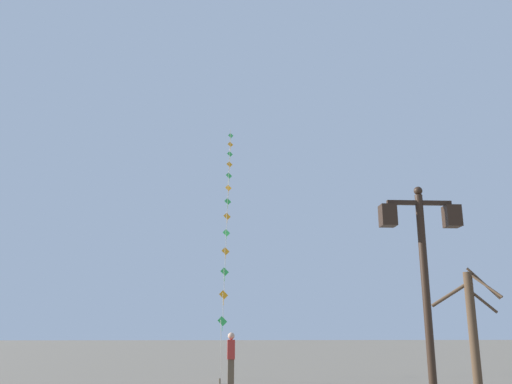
# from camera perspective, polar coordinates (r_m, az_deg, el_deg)

# --- Properties ---
(ground_plane) EXTENTS (160.00, 160.00, 0.00)m
(ground_plane) POSITION_cam_1_polar(r_m,az_deg,el_deg) (22.45, 0.35, -19.02)
(ground_plane) COLOR #756B5B
(twin_lantern_lamp_post) EXTENTS (1.49, 0.28, 4.39)m
(twin_lantern_lamp_post) POSITION_cam_1_polar(r_m,az_deg,el_deg) (10.24, 17.35, -6.66)
(twin_lantern_lamp_post) COLOR black
(twin_lantern_lamp_post) RESTS_ON ground_plane
(kite_train) EXTENTS (0.70, 16.50, 15.36)m
(kite_train) POSITION_cam_1_polar(r_m,az_deg,el_deg) (28.70, -3.06, -1.96)
(kite_train) COLOR brown
(kite_train) RESTS_ON ground_plane
(kite_flyer) EXTENTS (0.25, 0.61, 1.71)m
(kite_flyer) POSITION_cam_1_polar(r_m,az_deg,el_deg) (18.04, -2.68, -17.24)
(kite_flyer) COLOR brown
(kite_flyer) RESTS_ON ground_plane
(bare_tree) EXTENTS (1.92, 1.48, 3.69)m
(bare_tree) POSITION_cam_1_polar(r_m,az_deg,el_deg) (18.13, 22.01, -13.01)
(bare_tree) COLOR #4C3826
(bare_tree) RESTS_ON ground_plane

